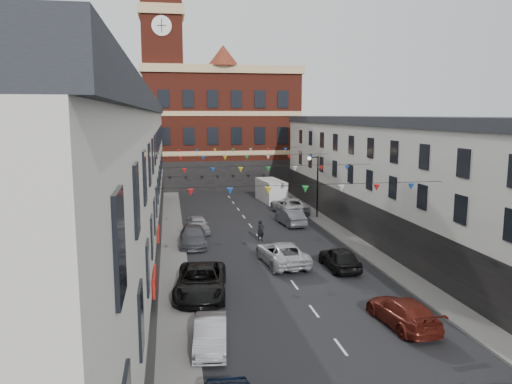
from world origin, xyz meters
TOP-DOWN VIEW (x-y plane):
  - ground at (0.00, 0.00)m, footprint 160.00×160.00m
  - pavement_left at (-6.90, 2.00)m, footprint 1.80×64.00m
  - pavement_right at (6.90, 2.00)m, footprint 1.80×64.00m
  - terrace_left at (-11.78, 1.00)m, footprint 8.40×56.00m
  - terrace_right at (11.78, 1.00)m, footprint 8.40×56.00m
  - civic_building at (0.00, 37.95)m, footprint 20.60×13.30m
  - clock_tower at (-7.50, 35.00)m, footprint 5.60×5.60m
  - distant_hill at (-4.00, 62.00)m, footprint 40.00×14.00m
  - street_lamp at (6.55, 14.00)m, footprint 1.10×0.36m
  - car_left_b at (-5.50, -11.16)m, footprint 1.76×3.99m
  - car_left_c at (-5.50, -4.82)m, footprint 3.38×6.15m
  - car_left_d at (-5.40, 5.96)m, footprint 2.21×5.02m
  - car_left_e at (-4.77, 10.24)m, footprint 2.00×4.19m
  - car_right_c at (3.60, -10.39)m, footprint 2.29×4.78m
  - car_right_d at (3.60, -1.56)m, footprint 1.81×4.32m
  - car_right_e at (3.60, 11.59)m, footprint 2.05×4.62m
  - car_right_f at (4.73, 16.83)m, footprint 3.23×6.03m
  - moving_car at (0.20, 0.12)m, footprint 3.00×5.70m
  - white_van at (4.37, 24.04)m, footprint 2.73×5.83m
  - pedestrian at (-0.08, 6.43)m, footprint 0.69×0.55m

SIDE VIEW (x-z plane):
  - ground at x=0.00m, z-range 0.00..0.00m
  - pavement_left at x=-6.90m, z-range 0.00..0.15m
  - pavement_right at x=6.90m, z-range 0.00..0.15m
  - car_left_b at x=-5.50m, z-range 0.00..1.27m
  - car_right_c at x=3.60m, z-range 0.00..1.34m
  - car_left_e at x=-4.77m, z-range 0.00..1.38m
  - car_left_d at x=-5.40m, z-range 0.00..1.43m
  - car_right_d at x=3.60m, z-range 0.00..1.46m
  - car_right_e at x=3.60m, z-range 0.00..1.48m
  - moving_car at x=0.20m, z-range 0.00..1.53m
  - car_right_f at x=4.73m, z-range 0.00..1.61m
  - car_left_c at x=-5.50m, z-range 0.00..1.63m
  - pedestrian at x=-0.08m, z-range 0.00..1.65m
  - white_van at x=4.37m, z-range 0.00..2.50m
  - street_lamp at x=6.55m, z-range 0.90..6.90m
  - terrace_right at x=11.78m, z-range 0.00..9.70m
  - distant_hill at x=-4.00m, z-range 0.00..10.00m
  - terrace_left at x=-11.78m, z-range 0.00..10.70m
  - civic_building at x=0.00m, z-range -1.11..17.39m
  - clock_tower at x=-7.50m, z-range -0.07..29.93m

